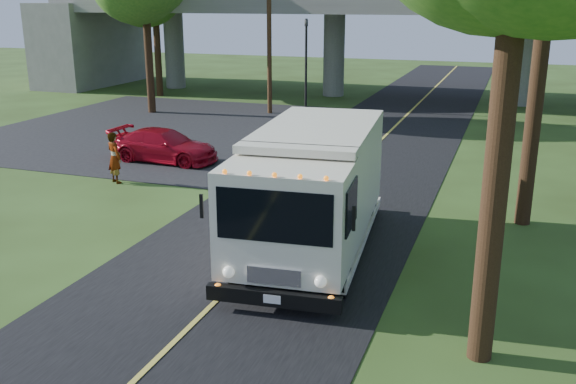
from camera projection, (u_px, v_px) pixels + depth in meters
The scene contains 10 objects.
ground at pixel (185, 332), 12.60m from camera, with size 120.00×120.00×0.00m, color #2A3E16.
road at pixel (327, 193), 21.62m from camera, with size 7.00×90.00×0.02m, color black.
parking_lot at pixel (162, 128), 32.36m from camera, with size 16.00×18.00×0.01m, color black.
lane_line at pixel (328, 192), 21.61m from camera, with size 0.12×90.00×0.01m, color gold.
overpass at pixel (427, 27), 40.14m from camera, with size 54.00×10.00×7.30m.
traffic_signal at pixel (306, 54), 37.05m from camera, with size 0.18×0.22×5.20m.
utility_pole at pixel (269, 31), 35.32m from camera, with size 1.60×0.26×9.00m.
step_van at pixel (312, 188), 16.12m from camera, with size 3.50×7.82×3.18m.
red_sedan at pixel (164, 146), 25.66m from camera, with size 1.81×4.45×1.29m, color maroon.
pedestrian at pixel (115, 158), 22.60m from camera, with size 0.66×0.44×1.82m, color gray.
Camera 1 is at (5.68, -9.93, 6.28)m, focal length 40.00 mm.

